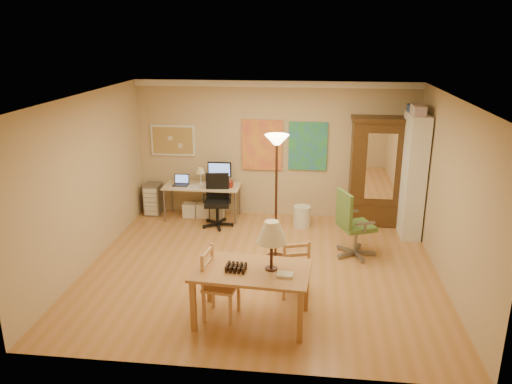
# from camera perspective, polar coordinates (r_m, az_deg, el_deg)

# --- Properties ---
(floor) EXTENTS (5.50, 5.50, 0.00)m
(floor) POSITION_cam_1_polar(r_m,az_deg,el_deg) (8.00, 0.61, -8.76)
(floor) COLOR #AE753D
(floor) RESTS_ON ground
(crown_molding) EXTENTS (5.50, 0.08, 0.12)m
(crown_molding) POSITION_cam_1_polar(r_m,az_deg,el_deg) (9.65, 2.23, 12.24)
(crown_molding) COLOR white
(crown_molding) RESTS_ON floor
(corkboard) EXTENTS (0.90, 0.04, 0.62)m
(corkboard) POSITION_cam_1_polar(r_m,az_deg,el_deg) (10.19, -9.47, 5.83)
(corkboard) COLOR tan
(corkboard) RESTS_ON floor
(art_panel_left) EXTENTS (0.80, 0.04, 1.00)m
(art_panel_left) POSITION_cam_1_polar(r_m,az_deg,el_deg) (9.87, 0.69, 5.38)
(art_panel_left) COLOR yellow
(art_panel_left) RESTS_ON floor
(art_panel_right) EXTENTS (0.75, 0.04, 0.95)m
(art_panel_right) POSITION_cam_1_polar(r_m,az_deg,el_deg) (9.82, 5.95, 5.22)
(art_panel_right) COLOR teal
(art_panel_right) RESTS_ON floor
(dining_table) EXTENTS (1.53, 0.98, 1.38)m
(dining_table) POSITION_cam_1_polar(r_m,az_deg,el_deg) (6.30, 0.31, -7.68)
(dining_table) COLOR brown
(dining_table) RESTS_ON floor
(ladder_chair_back) EXTENTS (0.49, 0.48, 0.86)m
(ladder_chair_back) POSITION_cam_1_polar(r_m,az_deg,el_deg) (7.13, 4.31, -8.73)
(ladder_chair_back) COLOR tan
(ladder_chair_back) RESTS_ON floor
(ladder_chair_left) EXTENTS (0.47, 0.49, 0.94)m
(ladder_chair_left) POSITION_cam_1_polar(r_m,az_deg,el_deg) (6.61, -4.26, -10.64)
(ladder_chair_left) COLOR tan
(ladder_chair_left) RESTS_ON floor
(torchiere_lamp) EXTENTS (0.38, 0.38, 2.08)m
(torchiere_lamp) POSITION_cam_1_polar(r_m,az_deg,el_deg) (7.79, 2.37, 3.59)
(torchiere_lamp) COLOR #3E2318
(torchiere_lamp) RESTS_ON floor
(computer_desk) EXTENTS (1.50, 0.66, 1.13)m
(computer_desk) POSITION_cam_1_polar(r_m,az_deg,el_deg) (10.02, -5.93, -0.66)
(computer_desk) COLOR #C5AD90
(computer_desk) RESTS_ON floor
(office_chair_black) EXTENTS (0.62, 0.62, 1.00)m
(office_chair_black) POSITION_cam_1_polar(r_m,az_deg,el_deg) (9.63, -4.42, -2.33)
(office_chair_black) COLOR black
(office_chair_black) RESTS_ON floor
(office_chair_green) EXTENTS (0.70, 0.70, 1.14)m
(office_chair_green) POSITION_cam_1_polar(r_m,az_deg,el_deg) (8.48, 11.08, -5.26)
(office_chair_green) COLOR slate
(office_chair_green) RESTS_ON floor
(drawer_cart) EXTENTS (0.32, 0.38, 0.64)m
(drawer_cart) POSITION_cam_1_polar(r_m,az_deg,el_deg) (10.41, -11.66, -0.79)
(drawer_cart) COLOR slate
(drawer_cart) RESTS_ON floor
(armoire) EXTENTS (1.13, 0.54, 2.09)m
(armoire) POSITION_cam_1_polar(r_m,az_deg,el_deg) (9.81, 13.78, 1.51)
(armoire) COLOR #321A0D
(armoire) RESTS_ON floor
(bookshelf) EXTENTS (0.33, 0.89, 2.23)m
(bookshelf) POSITION_cam_1_polar(r_m,az_deg,el_deg) (9.43, 17.43, 1.80)
(bookshelf) COLOR white
(bookshelf) RESTS_ON floor
(wastebin) EXTENTS (0.33, 0.33, 0.41)m
(wastebin) POSITION_cam_1_polar(r_m,az_deg,el_deg) (9.62, 5.27, -2.79)
(wastebin) COLOR silver
(wastebin) RESTS_ON floor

